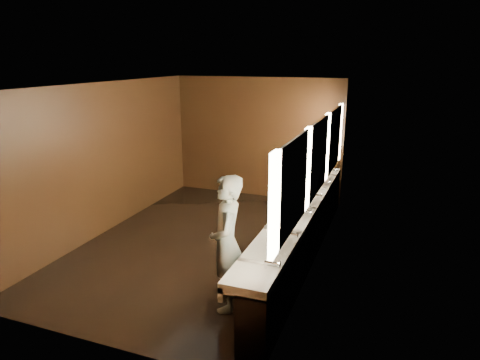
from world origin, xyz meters
name	(u,v)px	position (x,y,z in m)	size (l,w,h in m)	color
floor	(204,243)	(0.00, 0.00, 0.00)	(6.00, 6.00, 0.00)	black
ceiling	(200,84)	(0.00, 0.00, 2.80)	(4.00, 6.00, 0.02)	#2D2D2B
wall_back	(257,138)	(0.00, 3.00, 1.40)	(4.00, 0.02, 2.80)	black
wall_front	(83,232)	(0.00, -3.00, 1.40)	(4.00, 0.02, 2.80)	black
wall_left	(106,158)	(-2.00, 0.00, 1.40)	(0.02, 6.00, 2.80)	black
wall_right	(318,179)	(2.00, 0.00, 1.40)	(0.02, 6.00, 2.80)	black
sink_counter	(303,231)	(1.79, 0.00, 0.50)	(0.55, 5.40, 1.01)	black
mirror_band	(318,157)	(1.98, 0.00, 1.75)	(0.06, 5.03, 1.15)	#FFE9BF
person	(227,243)	(1.16, -1.73, 0.91)	(0.67, 0.44, 1.83)	#82B9C3
trash_bin	(274,265)	(1.58, -0.93, 0.29)	(0.37, 0.37, 0.58)	black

